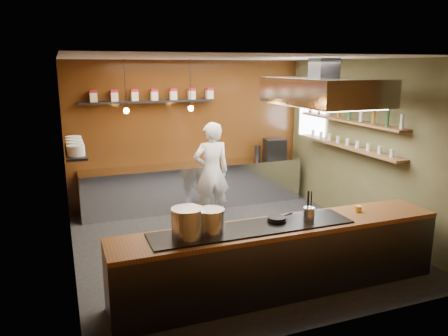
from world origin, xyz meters
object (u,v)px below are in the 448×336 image
extractor_hood (323,91)px  chef (211,172)px  stockpot_large (187,223)px  stockpot_small (211,221)px  espresso_machine (275,149)px

extractor_hood → chef: size_ratio=1.06×
stockpot_large → stockpot_small: bearing=6.2°
stockpot_large → espresso_machine: (3.08, 3.80, -0.01)m
stockpot_large → espresso_machine: bearing=51.0°
stockpot_large → espresso_machine: espresso_machine is taller
espresso_machine → stockpot_large: bearing=-118.9°
chef → espresso_machine: bearing=-152.1°
espresso_machine → chef: 1.98m
extractor_hood → stockpot_small: 2.92m
stockpot_small → chef: bearing=70.7°
chef → stockpot_large: bearing=67.7°
stockpot_large → chef: size_ratio=0.20×
espresso_machine → extractor_hood: bearing=-91.5°
extractor_hood → chef: extractor_hood is taller
extractor_hood → espresso_machine: 2.96m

